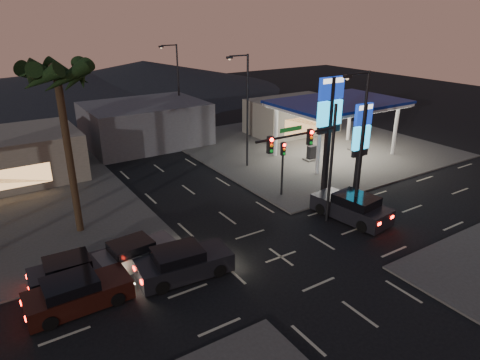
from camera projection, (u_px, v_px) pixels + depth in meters
ground at (281, 257)px, 24.82m from camera, size 140.00×140.00×0.00m
corner_lot_ne at (307, 145)px, 45.38m from camera, size 24.00×24.00×0.12m
gas_station at (338, 105)px, 40.42m from camera, size 12.20×8.20×5.47m
convenience_store at (292, 116)px, 49.59m from camera, size 10.00×6.00×4.00m
pylon_sign_tall at (330, 113)px, 31.07m from camera, size 2.20×0.35×9.00m
pylon_sign_short at (362, 134)px, 32.19m from camera, size 1.60×0.35×7.00m
traffic_signal_mast at (312, 152)px, 26.36m from camera, size 6.10×0.39×8.00m
pedestal_signal at (283, 160)px, 31.98m from camera, size 0.32×0.39×4.30m
streetlight_near at (359, 140)px, 26.94m from camera, size 2.14×0.25×10.00m
streetlight_mid at (246, 105)px, 37.10m from camera, size 2.14×0.25×10.00m
streetlight_far at (177, 84)px, 48.03m from camera, size 2.14×0.25×10.00m
palm_a at (58, 84)px, 24.24m from camera, size 4.41×4.41×10.86m
building_far_mid at (145, 124)px, 45.34m from camera, size 12.00×9.00×4.40m
hill_right at (144, 75)px, 78.35m from camera, size 50.00×50.00×5.00m
hill_center at (58, 85)px, 70.96m from camera, size 60.00×60.00×4.00m
car_lane_a_front at (183, 263)px, 22.79m from camera, size 5.30×2.53×1.68m
car_lane_a_mid at (77, 293)px, 20.39m from camera, size 5.01×2.17×1.62m
car_lane_b_front at (136, 253)px, 23.89m from camera, size 4.71×2.26×1.49m
car_lane_b_mid at (73, 271)px, 22.25m from camera, size 4.66×2.14×1.49m
suv_station at (352, 207)px, 29.14m from camera, size 2.93×5.63×1.80m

